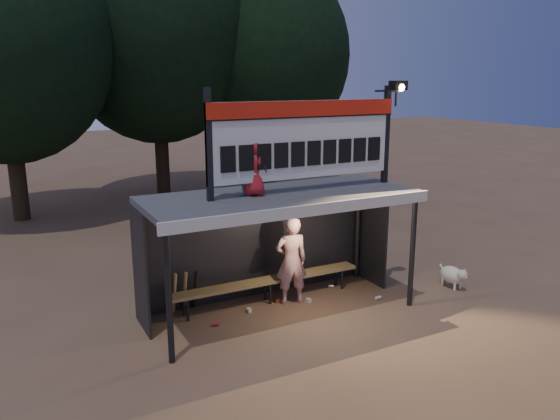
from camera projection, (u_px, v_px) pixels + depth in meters
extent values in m
plane|color=brown|center=(280.00, 312.00, 10.45)|extent=(80.00, 80.00, 0.00)
imported|color=silver|center=(291.00, 261.00, 10.69)|extent=(0.71, 0.54, 1.76)
imported|color=gray|center=(240.00, 169.00, 9.65)|extent=(0.58, 0.58, 0.95)
imported|color=#AC1A22|center=(255.00, 169.00, 9.61)|extent=(0.57, 0.50, 0.97)
cube|color=#3B3B3D|center=(280.00, 197.00, 9.92)|extent=(5.00, 2.00, 0.12)
cube|color=silver|center=(309.00, 210.00, 9.05)|extent=(5.10, 0.06, 0.20)
cylinder|color=black|center=(169.00, 297.00, 8.34)|extent=(0.10, 0.10, 2.20)
cylinder|color=black|center=(412.00, 252.00, 10.50)|extent=(0.10, 0.10, 2.20)
cylinder|color=black|center=(140.00, 263.00, 9.89)|extent=(0.10, 0.10, 2.20)
cylinder|color=black|center=(358.00, 230.00, 12.05)|extent=(0.10, 0.10, 2.20)
cube|color=black|center=(258.00, 243.00, 11.06)|extent=(5.00, 0.04, 2.20)
cube|color=black|center=(140.00, 270.00, 9.50)|extent=(0.04, 1.00, 2.20)
cube|color=black|center=(372.00, 233.00, 11.75)|extent=(0.04, 1.00, 2.20)
cylinder|color=black|center=(257.00, 193.00, 10.81)|extent=(5.00, 0.06, 0.06)
cube|color=black|center=(209.00, 145.00, 9.07)|extent=(0.10, 0.10, 1.90)
cube|color=black|center=(386.00, 135.00, 10.74)|extent=(0.10, 0.10, 1.90)
cube|color=silver|center=(305.00, 140.00, 9.91)|extent=(3.80, 0.08, 1.40)
cube|color=red|center=(307.00, 109.00, 9.73)|extent=(3.80, 0.04, 0.28)
cube|color=black|center=(307.00, 117.00, 9.76)|extent=(3.80, 0.02, 0.03)
cube|color=black|center=(228.00, 159.00, 9.23)|extent=(0.27, 0.03, 0.45)
cube|color=black|center=(246.00, 158.00, 9.39)|extent=(0.27, 0.03, 0.45)
cube|color=black|center=(264.00, 157.00, 9.54)|extent=(0.27, 0.03, 0.45)
cube|color=black|center=(281.00, 155.00, 9.69)|extent=(0.27, 0.03, 0.45)
cube|color=black|center=(298.00, 154.00, 9.85)|extent=(0.27, 0.03, 0.45)
cube|color=black|center=(314.00, 153.00, 10.00)|extent=(0.27, 0.03, 0.45)
cube|color=black|center=(330.00, 152.00, 10.15)|extent=(0.27, 0.03, 0.45)
cube|color=black|center=(345.00, 151.00, 10.30)|extent=(0.27, 0.03, 0.45)
cube|color=black|center=(360.00, 150.00, 10.46)|extent=(0.27, 0.03, 0.45)
cube|color=black|center=(374.00, 149.00, 10.61)|extent=(0.27, 0.03, 0.45)
cylinder|color=black|center=(386.00, 91.00, 10.52)|extent=(0.50, 0.04, 0.04)
cylinder|color=black|center=(396.00, 98.00, 10.66)|extent=(0.04, 0.04, 0.30)
cube|color=black|center=(398.00, 85.00, 10.56)|extent=(0.30, 0.22, 0.18)
sphere|color=#FFD88C|center=(401.00, 88.00, 10.49)|extent=(0.14, 0.14, 0.14)
cube|color=olive|center=(268.00, 280.00, 10.82)|extent=(4.00, 0.35, 0.06)
cylinder|color=black|center=(188.00, 310.00, 10.01)|extent=(0.05, 0.05, 0.45)
cylinder|color=black|center=(184.00, 305.00, 10.21)|extent=(0.05, 0.05, 0.45)
cylinder|color=black|center=(270.00, 293.00, 10.77)|extent=(0.05, 0.05, 0.45)
cylinder|color=black|center=(265.00, 289.00, 10.98)|extent=(0.05, 0.05, 0.45)
cylinder|color=black|center=(342.00, 279.00, 11.54)|extent=(0.05, 0.05, 0.45)
cylinder|color=black|center=(336.00, 275.00, 11.74)|extent=(0.05, 0.05, 0.45)
cylinder|color=#302315|center=(16.00, 161.00, 16.83)|extent=(0.50, 0.50, 3.74)
ellipsoid|color=black|center=(2.00, 37.00, 15.96)|extent=(6.46, 6.46, 7.48)
cylinder|color=black|center=(161.00, 140.00, 20.32)|extent=(0.50, 0.50, 4.18)
ellipsoid|color=black|center=(155.00, 25.00, 19.35)|extent=(7.22, 7.22, 8.36)
cylinder|color=#312215|center=(269.00, 146.00, 21.33)|extent=(0.50, 0.50, 3.52)
ellipsoid|color=black|center=(269.00, 55.00, 20.52)|extent=(6.08, 6.08, 7.04)
ellipsoid|color=beige|center=(452.00, 275.00, 11.64)|extent=(0.36, 0.58, 0.36)
sphere|color=beige|center=(462.00, 275.00, 11.38)|extent=(0.22, 0.22, 0.22)
cone|color=beige|center=(466.00, 277.00, 11.30)|extent=(0.10, 0.10, 0.10)
cone|color=beige|center=(461.00, 271.00, 11.32)|extent=(0.06, 0.06, 0.07)
cone|color=beige|center=(465.00, 270.00, 11.36)|extent=(0.06, 0.06, 0.07)
cylinder|color=silver|center=(455.00, 286.00, 11.49)|extent=(0.05, 0.05, 0.18)
cylinder|color=silver|center=(460.00, 285.00, 11.56)|extent=(0.05, 0.05, 0.18)
cylinder|color=white|center=(442.00, 281.00, 11.80)|extent=(0.05, 0.05, 0.18)
cylinder|color=beige|center=(448.00, 279.00, 11.88)|extent=(0.05, 0.05, 0.18)
cylinder|color=beige|center=(442.00, 267.00, 11.88)|extent=(0.04, 0.16, 0.14)
cylinder|color=#A37C4C|center=(174.00, 293.00, 10.24)|extent=(0.08, 0.27, 0.84)
cylinder|color=#9E7349|center=(185.00, 291.00, 10.33)|extent=(0.07, 0.30, 0.83)
cylinder|color=black|center=(195.00, 289.00, 10.42)|extent=(0.07, 0.32, 0.83)
cube|color=red|center=(278.00, 300.00, 10.88)|extent=(0.12, 0.12, 0.08)
cylinder|color=silver|center=(331.00, 286.00, 11.65)|extent=(0.13, 0.13, 0.07)
cube|color=beige|center=(249.00, 310.00, 10.42)|extent=(0.07, 0.10, 0.08)
cylinder|color=red|center=(216.00, 324.00, 9.85)|extent=(0.14, 0.11, 0.07)
cube|color=#B3B3B8|center=(309.00, 301.00, 10.87)|extent=(0.09, 0.11, 0.08)
cylinder|color=silver|center=(378.00, 298.00, 11.03)|extent=(0.12, 0.07, 0.07)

